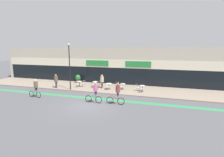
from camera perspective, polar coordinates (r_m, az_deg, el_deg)
ground_plane at (r=16.78m, az=-8.05°, el=-8.77°), size 120.00×120.00×0.00m
sidewalk_slab at (r=23.25m, az=-0.32°, el=-3.24°), size 40.00×5.50×0.12m
storefront_facade at (r=27.30m, az=2.74°, el=4.38°), size 40.00×4.06×5.48m
bike_lane_stripe at (r=18.86m, az=-4.89°, el=-6.58°), size 36.00×0.70×0.01m
bistro_table_0 at (r=24.48m, az=-10.61°, el=-1.39°), size 0.64×0.64×0.72m
bistro_table_1 at (r=23.96m, az=-5.51°, el=-1.49°), size 0.70×0.70×0.72m
bistro_table_2 at (r=22.51m, az=-1.03°, el=-2.15°), size 0.72×0.72×0.74m
bistro_table_3 at (r=22.48m, az=3.56°, el=-2.23°), size 0.64×0.64×0.72m
bistro_table_4 at (r=21.63m, az=9.91°, el=-2.82°), size 0.62×0.62×0.73m
cafe_chair_0_near at (r=23.93m, az=-11.30°, el=-1.64°), size 0.45×0.60×0.90m
cafe_chair_0_side at (r=24.19m, az=-9.30°, el=-1.46°), size 0.58×0.42×0.90m
cafe_chair_1_near at (r=23.40m, az=-6.10°, el=-1.77°), size 0.42×0.58×0.90m
cafe_chair_1_side at (r=23.73m, az=-4.11°, el=-1.57°), size 0.60×0.45×0.90m
cafe_chair_2_near at (r=21.93m, az=-1.55°, el=-2.50°), size 0.40×0.58×0.90m
cafe_chair_3_near at (r=21.89m, az=3.15°, el=-2.54°), size 0.42×0.58×0.90m
cafe_chair_3_side at (r=22.65m, az=2.03°, el=-2.11°), size 0.60×0.45×0.90m
cafe_chair_4_near at (r=21.03m, az=9.68°, el=-3.18°), size 0.42×0.58×0.90m
cafe_chair_4_side at (r=21.73m, az=8.28°, el=-2.72°), size 0.59×0.43×0.90m
planter_pot at (r=27.21m, az=-11.05°, el=0.08°), size 0.76×0.76×1.21m
lamp_post at (r=22.45m, az=-13.71°, el=4.71°), size 0.26×0.26×5.79m
cyclist_0 at (r=17.20m, az=-5.58°, el=-4.14°), size 1.80×0.48×2.10m
cyclist_1 at (r=20.76m, az=-23.70°, el=-2.58°), size 1.65×0.51×2.00m
cyclist_2 at (r=16.65m, az=1.69°, el=-4.55°), size 1.81×0.48×2.10m
pedestrian_near_end at (r=22.99m, az=-3.29°, el=-0.54°), size 0.49×0.49×1.80m
pedestrian_far_end at (r=24.27m, az=-17.82°, el=-0.41°), size 0.55×0.55×1.83m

